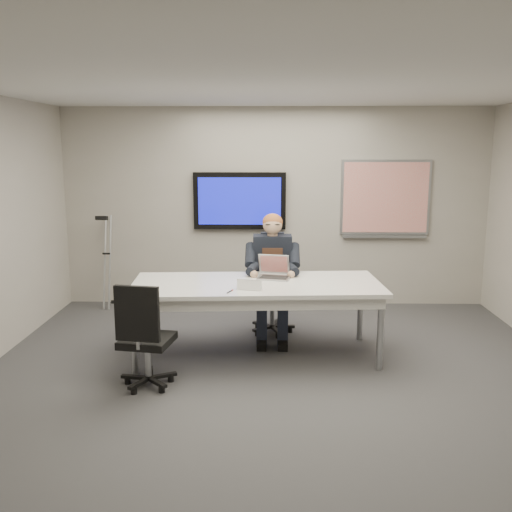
{
  "coord_description": "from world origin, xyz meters",
  "views": [
    {
      "loc": [
        -0.09,
        -5.08,
        2.26
      ],
      "look_at": [
        -0.22,
        0.89,
        1.11
      ],
      "focal_mm": 40.0,
      "sensor_mm": 36.0,
      "label": 1
    }
  ],
  "objects_px": {
    "conference_table": "(257,291)",
    "office_chair_near": "(146,355)",
    "office_chair_far": "(272,306)",
    "laptop": "(274,272)",
    "seated_person": "(272,290)"
  },
  "relations": [
    {
      "from": "conference_table",
      "to": "office_chair_near",
      "type": "bearing_deg",
      "value": -143.02
    },
    {
      "from": "office_chair_far",
      "to": "office_chair_near",
      "type": "xyz_separation_m",
      "value": [
        -1.2,
        -1.71,
        -0.01
      ]
    },
    {
      "from": "conference_table",
      "to": "laptop",
      "type": "height_order",
      "value": "laptop"
    },
    {
      "from": "conference_table",
      "to": "laptop",
      "type": "bearing_deg",
      "value": 49.85
    },
    {
      "from": "conference_table",
      "to": "office_chair_far",
      "type": "height_order",
      "value": "office_chair_far"
    },
    {
      "from": "office_chair_near",
      "to": "laptop",
      "type": "bearing_deg",
      "value": -127.52
    },
    {
      "from": "office_chair_far",
      "to": "office_chair_near",
      "type": "relative_size",
      "value": 1.02
    },
    {
      "from": "conference_table",
      "to": "office_chair_near",
      "type": "height_order",
      "value": "office_chair_near"
    },
    {
      "from": "seated_person",
      "to": "conference_table",
      "type": "bearing_deg",
      "value": -107.41
    },
    {
      "from": "office_chair_far",
      "to": "seated_person",
      "type": "relative_size",
      "value": 0.71
    },
    {
      "from": "laptop",
      "to": "conference_table",
      "type": "bearing_deg",
      "value": -113.9
    },
    {
      "from": "office_chair_far",
      "to": "laptop",
      "type": "distance_m",
      "value": 0.8
    },
    {
      "from": "conference_table",
      "to": "seated_person",
      "type": "height_order",
      "value": "seated_person"
    },
    {
      "from": "office_chair_far",
      "to": "laptop",
      "type": "xyz_separation_m",
      "value": [
        0.02,
        -0.58,
        0.55
      ]
    },
    {
      "from": "office_chair_near",
      "to": "seated_person",
      "type": "height_order",
      "value": "seated_person"
    }
  ]
}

